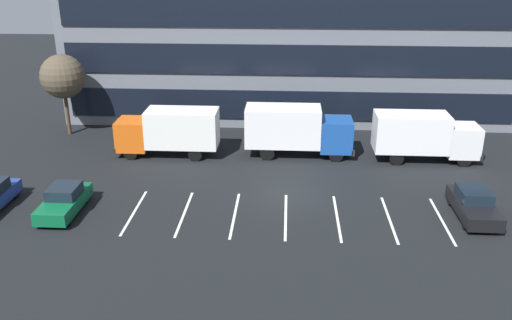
% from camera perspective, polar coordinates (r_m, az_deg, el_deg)
% --- Properties ---
extents(ground_plane, '(120.00, 120.00, 0.00)m').
position_cam_1_polar(ground_plane, '(32.36, 3.18, -3.61)').
color(ground_plane, black).
extents(lot_markings, '(16.94, 5.40, 0.01)m').
position_cam_1_polar(lot_markings, '(29.83, 3.13, -5.91)').
color(lot_markings, silver).
rests_on(lot_markings, ground_plane).
extents(box_truck_white, '(7.09, 2.35, 3.29)m').
position_cam_1_polar(box_truck_white, '(38.44, 17.21, 2.55)').
color(box_truck_white, white).
rests_on(box_truck_white, ground_plane).
extents(box_truck_orange, '(7.13, 2.36, 3.30)m').
position_cam_1_polar(box_truck_orange, '(38.11, -9.05, 3.12)').
color(box_truck_orange, '#D85914').
rests_on(box_truck_orange, ground_plane).
extents(box_truck_blue, '(7.49, 2.48, 3.47)m').
position_cam_1_polar(box_truck_blue, '(37.71, 4.28, 3.29)').
color(box_truck_blue, '#194799').
rests_on(box_truck_blue, ground_plane).
extents(sedan_black, '(1.84, 4.40, 1.58)m').
position_cam_1_polar(sedan_black, '(31.69, 21.89, -4.33)').
color(sedan_black, black).
rests_on(sedan_black, ground_plane).
extents(sedan_forest, '(1.77, 4.24, 1.52)m').
position_cam_1_polar(sedan_forest, '(31.69, -19.50, -4.05)').
color(sedan_forest, '#0C5933').
rests_on(sedan_forest, ground_plane).
extents(bare_tree, '(3.32, 3.32, 6.23)m').
position_cam_1_polar(bare_tree, '(43.85, -19.63, 8.24)').
color(bare_tree, '#473323').
rests_on(bare_tree, ground_plane).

